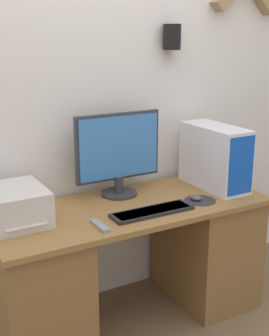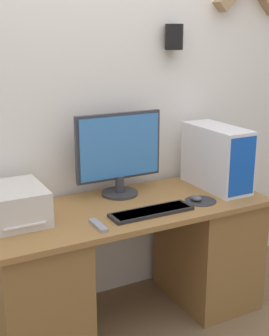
{
  "view_description": "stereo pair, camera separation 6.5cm",
  "coord_description": "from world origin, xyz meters",
  "px_view_note": "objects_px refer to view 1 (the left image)",
  "views": [
    {
      "loc": [
        -1.16,
        -1.78,
        1.63
      ],
      "look_at": [
        0.03,
        0.32,
        0.92
      ],
      "focal_mm": 50.0,
      "sensor_mm": 36.0,
      "label": 1
    },
    {
      "loc": [
        -1.1,
        -1.81,
        1.63
      ],
      "look_at": [
        0.03,
        0.32,
        0.92
      ],
      "focal_mm": 50.0,
      "sensor_mm": 36.0,
      "label": 2
    }
  ],
  "objects_px": {
    "computer_tower": "(215,157)",
    "printer": "(15,206)",
    "keyboard": "(152,211)",
    "monitor": "(118,152)",
    "mouse": "(196,198)",
    "remote_control": "(100,226)"
  },
  "relations": [
    {
      "from": "mouse",
      "to": "remote_control",
      "type": "bearing_deg",
      "value": -173.78
    },
    {
      "from": "keyboard",
      "to": "printer",
      "type": "bearing_deg",
      "value": 160.04
    },
    {
      "from": "keyboard",
      "to": "remote_control",
      "type": "distance_m",
      "value": 0.32
    },
    {
      "from": "computer_tower",
      "to": "remote_control",
      "type": "bearing_deg",
      "value": -166.13
    },
    {
      "from": "monitor",
      "to": "printer",
      "type": "bearing_deg",
      "value": -170.26
    },
    {
      "from": "monitor",
      "to": "remote_control",
      "type": "height_order",
      "value": "monitor"
    },
    {
      "from": "computer_tower",
      "to": "printer",
      "type": "bearing_deg",
      "value": 177.66
    },
    {
      "from": "monitor",
      "to": "mouse",
      "type": "xyz_separation_m",
      "value": [
        0.33,
        -0.31,
        -0.24
      ]
    },
    {
      "from": "keyboard",
      "to": "mouse",
      "type": "relative_size",
      "value": 6.23
    },
    {
      "from": "monitor",
      "to": "computer_tower",
      "type": "xyz_separation_m",
      "value": [
        0.57,
        -0.16,
        -0.07
      ]
    },
    {
      "from": "keyboard",
      "to": "computer_tower",
      "type": "bearing_deg",
      "value": 18.46
    },
    {
      "from": "mouse",
      "to": "printer",
      "type": "distance_m",
      "value": 0.98
    },
    {
      "from": "keyboard",
      "to": "computer_tower",
      "type": "relative_size",
      "value": 0.98
    },
    {
      "from": "monitor",
      "to": "computer_tower",
      "type": "bearing_deg",
      "value": -15.39
    },
    {
      "from": "computer_tower",
      "to": "printer",
      "type": "relative_size",
      "value": 1.27
    },
    {
      "from": "mouse",
      "to": "printer",
      "type": "xyz_separation_m",
      "value": [
        -0.96,
        0.2,
        0.07
      ]
    },
    {
      "from": "printer",
      "to": "remote_control",
      "type": "distance_m",
      "value": 0.43
    },
    {
      "from": "keyboard",
      "to": "computer_tower",
      "type": "distance_m",
      "value": 0.62
    },
    {
      "from": "keyboard",
      "to": "mouse",
      "type": "distance_m",
      "value": 0.31
    },
    {
      "from": "keyboard",
      "to": "remote_control",
      "type": "relative_size",
      "value": 2.87
    },
    {
      "from": "monitor",
      "to": "remote_control",
      "type": "relative_size",
      "value": 3.29
    },
    {
      "from": "computer_tower",
      "to": "printer",
      "type": "height_order",
      "value": "computer_tower"
    }
  ]
}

